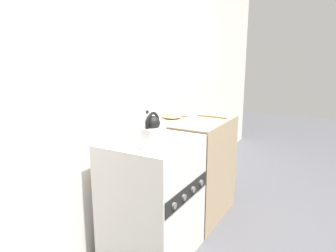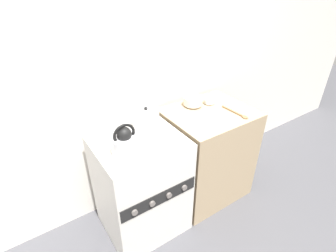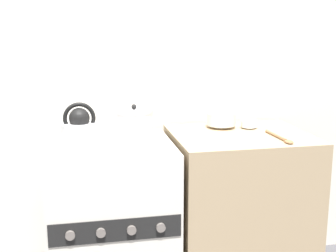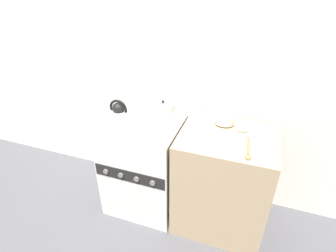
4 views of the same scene
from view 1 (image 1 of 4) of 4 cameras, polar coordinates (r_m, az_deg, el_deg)
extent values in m
cube|color=silver|center=(2.51, -10.95, 6.53)|extent=(7.00, 0.06, 2.50)
cube|color=silver|center=(2.50, -2.79, -12.43)|extent=(0.65, 0.58, 0.90)
cube|color=black|center=(2.33, 3.39, -11.57)|extent=(0.62, 0.01, 0.11)
cylinder|color=slate|center=(2.15, 1.09, -13.72)|extent=(0.04, 0.02, 0.04)
cylinder|color=slate|center=(2.26, 2.82, -12.30)|extent=(0.04, 0.02, 0.04)
cylinder|color=slate|center=(2.38, 4.40, -10.98)|extent=(0.04, 0.02, 0.04)
cylinder|color=slate|center=(2.50, 5.79, -9.80)|extent=(0.04, 0.02, 0.04)
cube|color=tan|center=(3.09, 4.02, -7.11)|extent=(0.74, 0.63, 0.92)
cylinder|color=silver|center=(2.15, -2.68, -1.97)|extent=(0.18, 0.18, 0.14)
sphere|color=black|center=(2.13, -2.71, 0.48)|extent=(0.10, 0.10, 0.10)
torus|color=black|center=(2.13, -2.71, 0.45)|extent=(0.16, 0.02, 0.16)
cone|color=silver|center=(2.21, -1.51, -0.94)|extent=(0.09, 0.04, 0.07)
cylinder|color=silver|center=(2.51, -3.61, 0.28)|extent=(0.20, 0.20, 0.14)
cylinder|color=silver|center=(2.49, -3.63, 1.99)|extent=(0.21, 0.21, 0.01)
sphere|color=black|center=(2.49, -3.64, 2.47)|extent=(0.03, 0.03, 0.03)
cylinder|color=beige|center=(2.98, 0.76, 1.50)|extent=(0.07, 0.07, 0.02)
cylinder|color=beige|center=(2.97, 0.76, 2.32)|extent=(0.16, 0.16, 0.07)
cylinder|color=white|center=(3.09, 2.89, 1.84)|extent=(0.04, 0.04, 0.01)
cylinder|color=white|center=(3.09, 2.90, 2.27)|extent=(0.09, 0.09, 0.04)
cylinder|color=olive|center=(3.06, 7.20, 1.69)|extent=(0.03, 0.22, 0.02)
ellipsoid|color=olive|center=(3.02, 9.71, 1.44)|extent=(0.04, 0.06, 0.02)
camera|label=2|loc=(1.30, 44.48, 30.09)|focal=28.00mm
camera|label=3|loc=(2.06, 62.87, 5.40)|focal=50.00mm
camera|label=4|loc=(2.83, 42.59, 19.16)|focal=28.00mm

